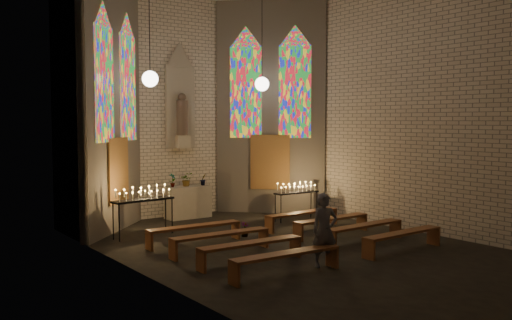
% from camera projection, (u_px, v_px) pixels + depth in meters
% --- Properties ---
extents(floor, '(12.00, 12.00, 0.00)m').
position_uv_depth(floor, '(301.00, 249.00, 13.60)').
color(floor, black).
rests_on(floor, ground).
extents(room, '(8.22, 12.43, 7.00)m').
position_uv_depth(room, '(223.00, 98.00, 16.06)').
color(room, beige).
rests_on(room, ground).
extents(altar, '(1.40, 0.60, 1.00)m').
position_uv_depth(altar, '(188.00, 202.00, 17.96)').
color(altar, '#B5AA93').
rests_on(altar, ground).
extents(flower_vase_left, '(0.28, 0.24, 0.44)m').
position_uv_depth(flower_vase_left, '(172.00, 180.00, 17.68)').
color(flower_vase_left, '#4C723F').
rests_on(flower_vase_left, altar).
extents(flower_vase_center, '(0.49, 0.46, 0.44)m').
position_uv_depth(flower_vase_center, '(187.00, 179.00, 17.92)').
color(flower_vase_center, '#4C723F').
rests_on(flower_vase_center, altar).
extents(flower_vase_right, '(0.27, 0.25, 0.39)m').
position_uv_depth(flower_vase_right, '(203.00, 179.00, 18.18)').
color(flower_vase_right, '#4C723F').
rests_on(flower_vase_right, altar).
extents(aisle_flower_pot, '(0.24, 0.24, 0.39)m').
position_uv_depth(aisle_flower_pot, '(245.00, 229.00, 15.07)').
color(aisle_flower_pot, '#4C723F').
rests_on(aisle_flower_pot, ground).
extents(votive_stand_left, '(1.73, 0.57, 1.25)m').
position_uv_depth(votive_stand_left, '(143.00, 196.00, 15.02)').
color(votive_stand_left, black).
rests_on(votive_stand_left, ground).
extents(votive_stand_right, '(1.51, 0.40, 1.10)m').
position_uv_depth(votive_stand_right, '(296.00, 190.00, 17.48)').
color(votive_stand_right, black).
rests_on(votive_stand_right, ground).
extents(pew_left_0, '(2.49, 0.43, 0.48)m').
position_uv_depth(pew_left_0, '(195.00, 229.00, 14.14)').
color(pew_left_0, brown).
rests_on(pew_left_0, ground).
extents(pew_right_0, '(2.49, 0.43, 0.48)m').
position_uv_depth(pew_right_0, '(302.00, 215.00, 16.21)').
color(pew_right_0, brown).
rests_on(pew_right_0, ground).
extents(pew_left_1, '(2.49, 0.43, 0.48)m').
position_uv_depth(pew_left_1, '(221.00, 237.00, 13.18)').
color(pew_left_1, brown).
rests_on(pew_left_1, ground).
extents(pew_right_1, '(2.49, 0.43, 0.48)m').
position_uv_depth(pew_right_1, '(332.00, 221.00, 15.25)').
color(pew_right_1, brown).
rests_on(pew_right_1, ground).
extents(pew_left_2, '(2.49, 0.43, 0.48)m').
position_uv_depth(pew_left_2, '(251.00, 246.00, 12.21)').
color(pew_left_2, brown).
rests_on(pew_left_2, ground).
extents(pew_right_2, '(2.49, 0.43, 0.48)m').
position_uv_depth(pew_right_2, '(365.00, 228.00, 14.28)').
color(pew_right_2, brown).
rests_on(pew_right_2, ground).
extents(pew_left_3, '(2.49, 0.43, 0.48)m').
position_uv_depth(pew_left_3, '(286.00, 257.00, 11.24)').
color(pew_left_3, brown).
rests_on(pew_left_3, ground).
extents(pew_right_3, '(2.49, 0.43, 0.48)m').
position_uv_depth(pew_right_3, '(403.00, 235.00, 13.31)').
color(pew_right_3, brown).
rests_on(pew_right_3, ground).
extents(visitor, '(0.65, 0.53, 1.55)m').
position_uv_depth(visitor, '(325.00, 230.00, 11.94)').
color(visitor, '#51525C').
rests_on(visitor, ground).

